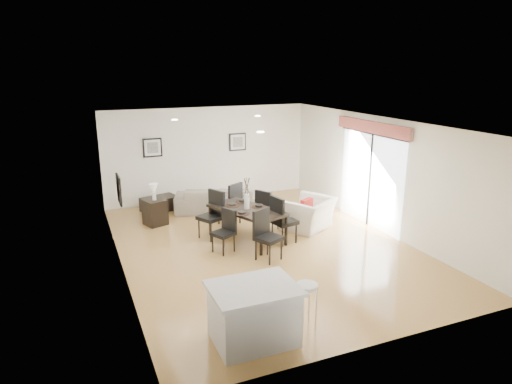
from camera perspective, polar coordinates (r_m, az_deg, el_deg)
name	(u,v)px	position (r m, az deg, el deg)	size (l,w,h in m)	color
ground	(263,246)	(10.11, 0.91, -6.74)	(8.00, 8.00, 0.00)	#B6854A
wall_back	(208,154)	(13.35, -5.97, 4.75)	(6.00, 0.04, 2.70)	white
wall_front	(382,257)	(6.42, 15.53, -7.86)	(6.00, 0.04, 2.70)	white
wall_left	(117,202)	(8.95, -16.94, -1.26)	(0.04, 8.00, 2.70)	white
wall_right	(379,174)	(11.19, 15.17, 2.18)	(0.04, 8.00, 2.70)	white
ceiling	(264,123)	(9.42, 0.98, 8.63)	(6.00, 8.00, 0.02)	white
sofa	(219,199)	(12.37, -4.64, -0.89)	(2.34, 0.91, 0.68)	gray
armchair	(308,214)	(11.09, 6.54, -2.71)	(1.16, 1.02, 0.75)	silver
courtyard_plant_a	(463,207)	(12.98, 24.46, -1.67)	(0.55, 0.47, 0.61)	#335022
courtyard_plant_b	(422,194)	(13.79, 20.06, -0.23)	(0.34, 0.34, 0.61)	#335022
dining_table	(247,212)	(10.22, -1.14, -2.49)	(1.50, 2.00, 0.75)	black
dining_chair_wnear	(226,228)	(9.69, -3.79, -4.53)	(0.55, 0.55, 0.92)	black
dining_chair_wfar	(213,212)	(10.48, -5.36, -2.45)	(0.66, 0.66, 1.09)	black
dining_chair_enear	(281,217)	(10.07, 3.15, -3.18)	(0.57, 0.57, 1.08)	black
dining_chair_efar	(266,208)	(10.84, 1.22, -2.03)	(0.61, 0.61, 1.00)	black
dining_chair_head	(265,232)	(9.26, 1.18, -5.01)	(0.63, 0.63, 1.04)	black
dining_chair_foot	(232,202)	(11.25, -3.02, -1.20)	(0.65, 0.65, 1.07)	black
vase	(247,197)	(10.11, -1.15, -0.61)	(0.87, 1.36, 0.72)	white
coffee_table	(159,204)	(12.73, -11.98, -1.44)	(0.94, 0.56, 0.38)	black
side_table	(155,212)	(11.59, -12.49, -2.48)	(0.48, 0.48, 0.64)	black
table_lamp	(154,190)	(11.43, -12.66, 0.30)	(0.21, 0.21, 0.41)	white
cushion	(307,206)	(10.88, 6.36, -1.78)	(0.36, 0.11, 0.36)	maroon
kitchen_island	(254,314)	(6.70, -0.28, -14.96)	(1.23, 0.95, 0.86)	silver
bar_stool	(307,291)	(6.94, 6.36, -12.15)	(0.33, 0.33, 0.73)	white
framed_print_back_left	(153,148)	(12.91, -12.81, 5.43)	(0.52, 0.04, 0.52)	black
framed_print_back_right	(238,142)	(13.55, -2.31, 6.27)	(0.52, 0.04, 0.52)	black
framed_print_left_wall	(119,190)	(8.68, -16.76, 0.30)	(0.04, 0.52, 0.52)	black
sliding_door	(371,159)	(11.33, 14.18, 4.04)	(0.12, 2.70, 2.57)	white
courtyard	(451,172)	(14.00, 23.21, 2.28)	(6.00, 6.00, 2.00)	gray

